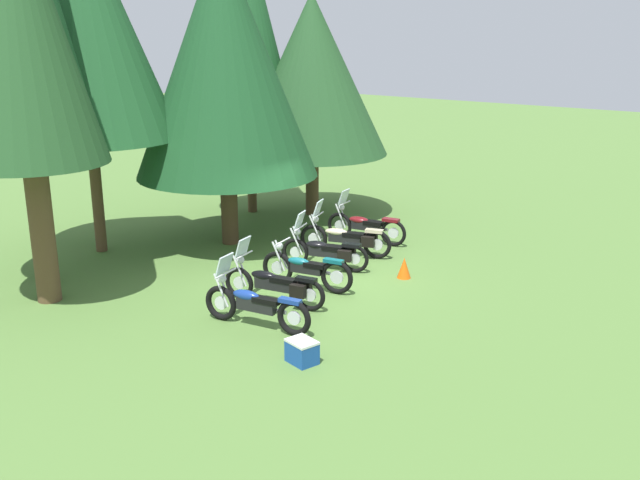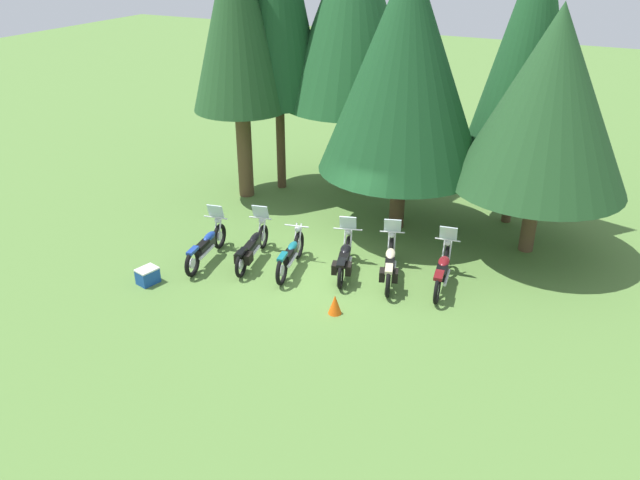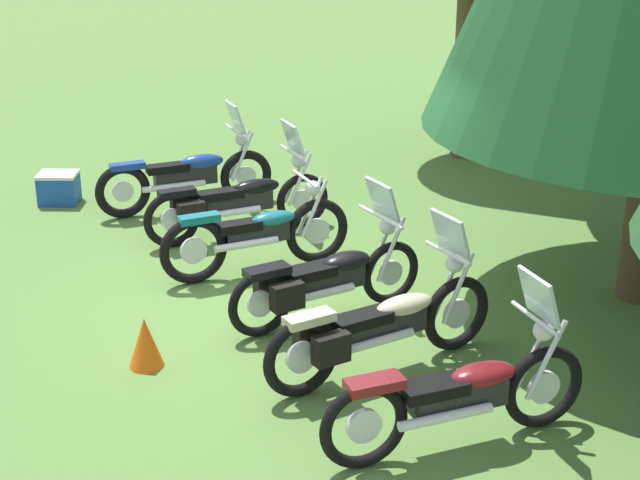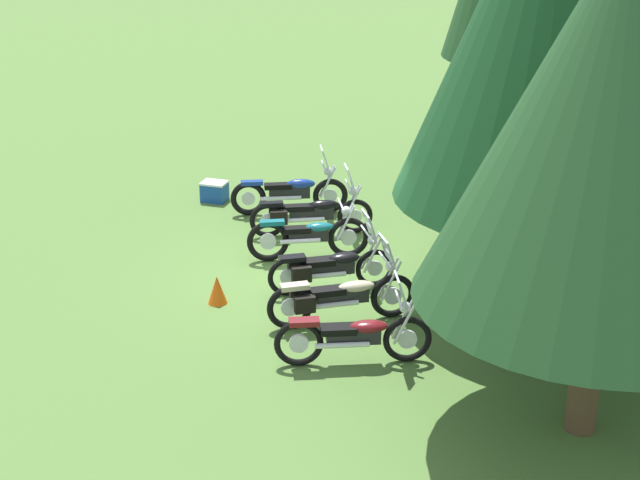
{
  "view_description": "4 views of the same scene",
  "coord_description": "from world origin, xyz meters",
  "px_view_note": "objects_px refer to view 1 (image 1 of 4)",
  "views": [
    {
      "loc": [
        -12.36,
        -9.4,
        5.53
      ],
      "look_at": [
        0.59,
        0.33,
        0.71
      ],
      "focal_mm": 40.17,
      "sensor_mm": 36.0,
      "label": 1
    },
    {
      "loc": [
        6.38,
        -12.9,
        8.09
      ],
      "look_at": [
        0.04,
        -0.02,
        0.94
      ],
      "focal_mm": 35.46,
      "sensor_mm": 36.0,
      "label": 2
    },
    {
      "loc": [
        9.35,
        -1.89,
        4.37
      ],
      "look_at": [
        0.47,
        0.18,
        0.79
      ],
      "focal_mm": 55.72,
      "sensor_mm": 36.0,
      "label": 3
    },
    {
      "loc": [
        16.12,
        1.01,
        7.31
      ],
      "look_at": [
        -0.09,
        -0.02,
        0.62
      ],
      "focal_mm": 57.26,
      "sensor_mm": 36.0,
      "label": 4
    }
  ],
  "objects_px": {
    "motorcycle_2": "(306,269)",
    "pine_tree_3": "(224,60)",
    "motorcycle_0": "(255,305)",
    "pine_tree_0": "(18,20)",
    "motorcycle_5": "(365,225)",
    "motorcycle_1": "(275,284)",
    "pine_tree_5": "(312,75)",
    "traffic_cone": "(404,268)",
    "motorcycle_4": "(346,238)",
    "pine_tree_2": "(81,19)",
    "motorcycle_3": "(326,251)",
    "pine_tree_4": "(248,34)",
    "picnic_cooler": "(302,351)"
  },
  "relations": [
    {
      "from": "motorcycle_2",
      "to": "pine_tree_3",
      "type": "distance_m",
      "value": 5.93
    },
    {
      "from": "traffic_cone",
      "to": "pine_tree_5",
      "type": "bearing_deg",
      "value": 57.17
    },
    {
      "from": "pine_tree_5",
      "to": "pine_tree_0",
      "type": "bearing_deg",
      "value": -179.94
    },
    {
      "from": "motorcycle_0",
      "to": "pine_tree_0",
      "type": "bearing_deg",
      "value": 9.81
    },
    {
      "from": "motorcycle_1",
      "to": "traffic_cone",
      "type": "height_order",
      "value": "motorcycle_1"
    },
    {
      "from": "pine_tree_5",
      "to": "traffic_cone",
      "type": "xyz_separation_m",
      "value": [
        -3.4,
        -5.27,
        -3.96
      ]
    },
    {
      "from": "pine_tree_5",
      "to": "motorcycle_4",
      "type": "bearing_deg",
      "value": -131.02
    },
    {
      "from": "motorcycle_3",
      "to": "motorcycle_5",
      "type": "bearing_deg",
      "value": -95.38
    },
    {
      "from": "motorcycle_3",
      "to": "pine_tree_4",
      "type": "xyz_separation_m",
      "value": [
        3.1,
        5.14,
        4.89
      ]
    },
    {
      "from": "pine_tree_2",
      "to": "pine_tree_3",
      "type": "distance_m",
      "value": 3.45
    },
    {
      "from": "motorcycle_2",
      "to": "motorcycle_5",
      "type": "relative_size",
      "value": 0.96
    },
    {
      "from": "pine_tree_3",
      "to": "picnic_cooler",
      "type": "distance_m",
      "value": 8.71
    },
    {
      "from": "motorcycle_2",
      "to": "traffic_cone",
      "type": "height_order",
      "value": "motorcycle_2"
    },
    {
      "from": "pine_tree_4",
      "to": "picnic_cooler",
      "type": "height_order",
      "value": "pine_tree_4"
    },
    {
      "from": "motorcycle_0",
      "to": "pine_tree_2",
      "type": "bearing_deg",
      "value": -20.8
    },
    {
      "from": "motorcycle_0",
      "to": "pine_tree_0",
      "type": "relative_size",
      "value": 0.27
    },
    {
      "from": "pine_tree_0",
      "to": "pine_tree_2",
      "type": "height_order",
      "value": "pine_tree_2"
    },
    {
      "from": "pine_tree_0",
      "to": "motorcycle_1",
      "type": "bearing_deg",
      "value": -56.0
    },
    {
      "from": "motorcycle_1",
      "to": "pine_tree_2",
      "type": "relative_size",
      "value": 0.27
    },
    {
      "from": "traffic_cone",
      "to": "motorcycle_0",
      "type": "bearing_deg",
      "value": 168.6
    },
    {
      "from": "motorcycle_2",
      "to": "pine_tree_2",
      "type": "height_order",
      "value": "pine_tree_2"
    },
    {
      "from": "motorcycle_1",
      "to": "pine_tree_5",
      "type": "height_order",
      "value": "pine_tree_5"
    },
    {
      "from": "motorcycle_4",
      "to": "pine_tree_3",
      "type": "bearing_deg",
      "value": -0.89
    },
    {
      "from": "motorcycle_3",
      "to": "pine_tree_2",
      "type": "relative_size",
      "value": 0.25
    },
    {
      "from": "picnic_cooler",
      "to": "traffic_cone",
      "type": "distance_m",
      "value": 4.89
    },
    {
      "from": "pine_tree_5",
      "to": "pine_tree_2",
      "type": "bearing_deg",
      "value": 162.06
    },
    {
      "from": "pine_tree_4",
      "to": "picnic_cooler",
      "type": "xyz_separation_m",
      "value": [
        -7.34,
        -7.77,
        -5.14
      ]
    },
    {
      "from": "pine_tree_3",
      "to": "pine_tree_5",
      "type": "xyz_separation_m",
      "value": [
        3.77,
        0.14,
        -0.55
      ]
    },
    {
      "from": "motorcycle_5",
      "to": "pine_tree_5",
      "type": "height_order",
      "value": "pine_tree_5"
    },
    {
      "from": "motorcycle_2",
      "to": "pine_tree_3",
      "type": "bearing_deg",
      "value": -33.3
    },
    {
      "from": "pine_tree_3",
      "to": "picnic_cooler",
      "type": "bearing_deg",
      "value": -126.78
    },
    {
      "from": "pine_tree_2",
      "to": "picnic_cooler",
      "type": "xyz_separation_m",
      "value": [
        -1.95,
        -8.12,
        -5.52
      ]
    },
    {
      "from": "motorcycle_0",
      "to": "traffic_cone",
      "type": "relative_size",
      "value": 4.87
    },
    {
      "from": "motorcycle_4",
      "to": "pine_tree_0",
      "type": "xyz_separation_m",
      "value": [
        -6.3,
        3.23,
        5.19
      ]
    },
    {
      "from": "pine_tree_5",
      "to": "pine_tree_4",
      "type": "bearing_deg",
      "value": 117.65
    },
    {
      "from": "motorcycle_1",
      "to": "pine_tree_2",
      "type": "xyz_separation_m",
      "value": [
        0.17,
        6.01,
        5.27
      ]
    },
    {
      "from": "motorcycle_0",
      "to": "pine_tree_3",
      "type": "relative_size",
      "value": 0.3
    },
    {
      "from": "pine_tree_3",
      "to": "pine_tree_5",
      "type": "relative_size",
      "value": 1.18
    },
    {
      "from": "motorcycle_4",
      "to": "motorcycle_3",
      "type": "bearing_deg",
      "value": 82.92
    },
    {
      "from": "motorcycle_2",
      "to": "pine_tree_0",
      "type": "bearing_deg",
      "value": 33.26
    },
    {
      "from": "motorcycle_1",
      "to": "pine_tree_3",
      "type": "distance_m",
      "value": 6.35
    },
    {
      "from": "pine_tree_0",
      "to": "motorcycle_3",
      "type": "bearing_deg",
      "value": -33.91
    },
    {
      "from": "motorcycle_3",
      "to": "pine_tree_0",
      "type": "relative_size",
      "value": 0.25
    },
    {
      "from": "motorcycle_1",
      "to": "motorcycle_4",
      "type": "distance_m",
      "value": 3.69
    },
    {
      "from": "motorcycle_1",
      "to": "motorcycle_4",
      "type": "relative_size",
      "value": 1.01
    },
    {
      "from": "pine_tree_2",
      "to": "pine_tree_4",
      "type": "bearing_deg",
      "value": -3.72
    },
    {
      "from": "motorcycle_4",
      "to": "pine_tree_2",
      "type": "height_order",
      "value": "pine_tree_2"
    },
    {
      "from": "motorcycle_4",
      "to": "pine_tree_2",
      "type": "bearing_deg",
      "value": 15.34
    },
    {
      "from": "motorcycle_1",
      "to": "pine_tree_4",
      "type": "height_order",
      "value": "pine_tree_4"
    },
    {
      "from": "motorcycle_1",
      "to": "motorcycle_0",
      "type": "bearing_deg",
      "value": 100.73
    }
  ]
}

